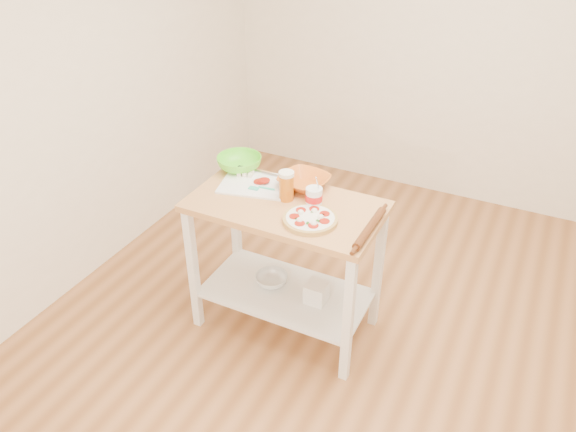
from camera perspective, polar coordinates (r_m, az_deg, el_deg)
The scene contains 13 objects.
room_shell at distance 2.67m, azimuth 8.44°, elevation 5.93°, with size 4.04×4.54×2.74m.
prep_island at distance 3.28m, azimuth -0.24°, elevation -2.53°, with size 1.09×0.60×0.90m.
pizza at distance 2.98m, azimuth 2.27°, elevation -0.29°, with size 0.30×0.30×0.05m.
cutting_board at distance 3.33m, azimuth -3.37°, elevation 3.32°, with size 0.46×0.38×0.04m.
spatula at distance 3.26m, azimuth -2.80°, elevation 2.84°, with size 0.15×0.06×0.01m.
knife at distance 3.46m, azimuth -3.66°, elevation 4.66°, with size 0.27×0.03×0.01m.
orange_bowl at distance 3.29m, azimuth 1.63°, elevation 3.50°, with size 0.28×0.28×0.07m, color #D0651F.
green_bowl at distance 3.50m, azimuth -4.97°, elevation 5.38°, with size 0.28×0.28×0.09m, color #60E228.
beer_pint at distance 3.14m, azimuth -0.17°, elevation 3.10°, with size 0.09×0.09×0.17m.
yogurt_tub at distance 3.09m, azimuth 2.66°, elevation 1.92°, with size 0.09×0.09×0.20m.
rolling_pin at distance 2.92m, azimuth 8.30°, elevation -1.26°, with size 0.04×0.04×0.38m, color #5F2F15.
shelf_glass_bowl at distance 3.56m, azimuth -1.68°, elevation -6.48°, with size 0.21×0.21×0.06m, color silver.
shelf_bin at distance 3.42m, azimuth 2.92°, elevation -7.76°, with size 0.13×0.13×0.13m, color white.
Camera 1 is at (0.71, -2.29, 2.53)m, focal length 35.00 mm.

